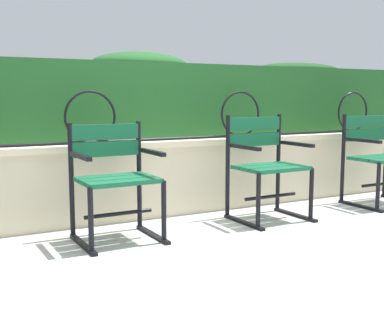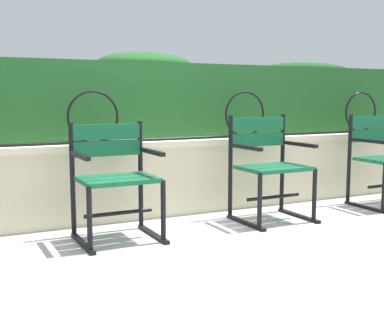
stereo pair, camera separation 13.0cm
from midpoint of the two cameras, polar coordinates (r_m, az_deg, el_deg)
The scene contains 7 objects.
ground_plane at distance 3.61m, azimuth -0.18°, elevation -8.91°, with size 60.00×60.00×0.00m, color #B7B5AF.
stone_wall at distance 4.36m, azimuth -5.98°, elevation -1.68°, with size 8.24×0.41×0.65m.
iron_arch_fence at distance 4.10m, azimuth -10.91°, elevation 4.52°, with size 7.68×0.02×0.42m.
hedge_row at distance 4.73m, azimuth -8.74°, elevation 7.31°, with size 8.08×0.58×0.79m.
park_chair_centre_left at distance 3.64m, azimuth -9.79°, elevation -1.55°, with size 0.57×0.53×0.83m.
park_chair_centre_right at distance 4.23m, azimuth 7.41°, elevation -0.14°, with size 0.58×0.53×0.86m.
park_chair_rightmost at distance 5.10m, azimuth 19.60°, elevation 0.80°, with size 0.63×0.52×0.85m.
Camera 1 is at (-1.69, -3.02, 1.02)m, focal length 47.29 mm.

